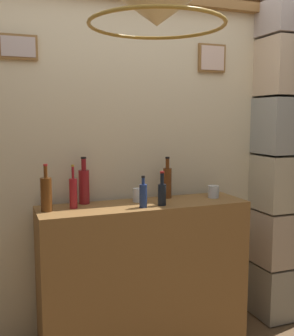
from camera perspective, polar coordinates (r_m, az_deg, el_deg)
panelled_rear_partition at (r=2.93m, az=-2.25°, el=3.41°), size 3.47×0.15×2.75m
stone_pillar at (r=3.39m, az=18.80°, el=1.98°), size 0.47×0.38×2.67m
bar_shelf_unit at (r=2.89m, az=-0.36°, el=-15.39°), size 1.43×0.40×1.06m
liquor_bottle_vodka at (r=2.67m, az=2.14°, el=-3.55°), size 0.05×0.05×0.23m
liquor_bottle_port at (r=2.60m, az=-0.54°, el=-3.85°), size 0.05×0.05×0.21m
liquor_bottle_tequila at (r=2.90m, az=2.90°, el=-1.94°), size 0.06×0.06×0.30m
liquor_bottle_whiskey at (r=2.74m, az=-8.92°, el=-2.43°), size 0.07×0.07×0.32m
liquor_bottle_amaro at (r=2.62m, az=-10.41°, el=-3.44°), size 0.05×0.05×0.28m
liquor_bottle_rum at (r=2.57m, az=-14.10°, el=-3.54°), size 0.07×0.07×0.30m
glass_tumbler_rocks at (r=2.96m, az=9.41°, el=-3.33°), size 0.08×0.08×0.09m
glass_tumbler_highball at (r=2.78m, az=-1.34°, el=-3.86°), size 0.07×0.07×0.09m
pendant_lamp at (r=1.80m, az=1.42°, el=22.50°), size 0.58×0.58×0.66m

